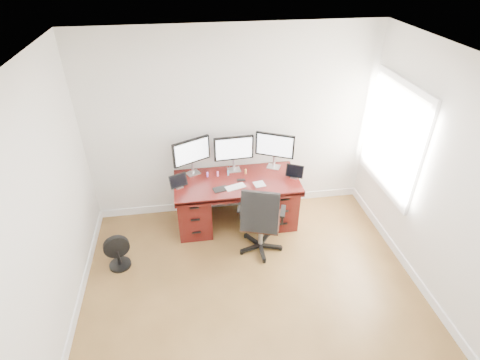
{
  "coord_description": "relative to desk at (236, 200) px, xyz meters",
  "views": [
    {
      "loc": [
        -0.6,
        -2.43,
        3.55
      ],
      "look_at": [
        0.0,
        1.5,
        0.95
      ],
      "focal_mm": 28.0,
      "sensor_mm": 36.0,
      "label": 1
    }
  ],
  "objects": [
    {
      "name": "drawing_tablet",
      "position": [
        -0.24,
        -0.21,
        0.35
      ],
      "size": [
        0.22,
        0.17,
        0.01
      ],
      "primitive_type": "cube",
      "rotation": [
        0.0,
        0.0,
        0.24
      ],
      "color": "black",
      "rests_on": "desk"
    },
    {
      "name": "keyboard",
      "position": [
        -0.04,
        -0.2,
        0.36
      ],
      "size": [
        0.29,
        0.19,
        0.01
      ],
      "primitive_type": "cube",
      "rotation": [
        0.0,
        0.0,
        0.31
      ],
      "color": "silver",
      "rests_on": "desk"
    },
    {
      "name": "desk",
      "position": [
        0.0,
        0.0,
        0.0
      ],
      "size": [
        1.7,
        0.8,
        0.75
      ],
      "color": "#48100E",
      "rests_on": "ground"
    },
    {
      "name": "tablet_left",
      "position": [
        -0.78,
        -0.08,
        0.43
      ],
      "size": [
        0.25,
        0.15,
        0.19
      ],
      "rotation": [
        0.0,
        0.0,
        0.4
      ],
      "color": "silver",
      "rests_on": "desk"
    },
    {
      "name": "figurine_pink",
      "position": [
        -0.24,
        0.12,
        0.39
      ],
      "size": [
        0.03,
        0.03,
        0.08
      ],
      "color": "pink",
      "rests_on": "desk"
    },
    {
      "name": "figurine_orange",
      "position": [
        0.15,
        0.12,
        0.39
      ],
      "size": [
        0.03,
        0.03,
        0.08
      ],
      "color": "#F09947",
      "rests_on": "desk"
    },
    {
      "name": "trackpad",
      "position": [
        0.29,
        -0.18,
        0.35
      ],
      "size": [
        0.16,
        0.16,
        0.01
      ],
      "primitive_type": "cube",
      "rotation": [
        0.0,
        0.0,
        0.17
      ],
      "color": "silver",
      "rests_on": "desk"
    },
    {
      "name": "ground",
      "position": [
        0.0,
        -1.83,
        -0.4
      ],
      "size": [
        4.5,
        4.5,
        0.0
      ],
      "primitive_type": "plane",
      "color": "brown",
      "rests_on": "ground"
    },
    {
      "name": "figurine_blue",
      "position": [
        -0.1,
        0.12,
        0.39
      ],
      "size": [
        0.03,
        0.03,
        0.08
      ],
      "color": "#5EA9DD",
      "rests_on": "desk"
    },
    {
      "name": "right_wall",
      "position": [
        2.0,
        -1.72,
        0.95
      ],
      "size": [
        0.1,
        4.5,
        2.7
      ],
      "color": "silver",
      "rests_on": "ground"
    },
    {
      "name": "tablet_right",
      "position": [
        0.8,
        -0.08,
        0.43
      ],
      "size": [
        0.24,
        0.17,
        0.19
      ],
      "rotation": [
        0.0,
        0.0,
        -0.48
      ],
      "color": "silver",
      "rests_on": "desk"
    },
    {
      "name": "figurine_purple",
      "position": [
        -0.39,
        0.12,
        0.39
      ],
      "size": [
        0.03,
        0.03,
        0.08
      ],
      "color": "#A75EDF",
      "rests_on": "desk"
    },
    {
      "name": "floor_fan",
      "position": [
        -1.6,
        -0.65,
        -0.18
      ],
      "size": [
        0.32,
        0.27,
        0.47
      ],
      "rotation": [
        0.0,
        0.0,
        0.24
      ],
      "color": "black",
      "rests_on": "ground"
    },
    {
      "name": "monitor_center",
      "position": [
        0.0,
        0.24,
        0.68
      ],
      "size": [
        0.55,
        0.15,
        0.53
      ],
      "rotation": [
        0.0,
        0.0,
        0.05
      ],
      "color": "silver",
      "rests_on": "desk"
    },
    {
      "name": "monitor_left",
      "position": [
        -0.58,
        0.24,
        0.68
      ],
      "size": [
        0.51,
        0.27,
        0.53
      ],
      "rotation": [
        0.0,
        0.0,
        0.45
      ],
      "color": "silver",
      "rests_on": "desk"
    },
    {
      "name": "office_chair",
      "position": [
        0.22,
        -0.64,
        -0.06
      ],
      "size": [
        0.71,
        0.71,
        1.05
      ],
      "rotation": [
        0.0,
        0.0,
        -0.32
      ],
      "color": "black",
      "rests_on": "ground"
    },
    {
      "name": "phone",
      "position": [
        0.06,
        -0.04,
        0.35
      ],
      "size": [
        0.12,
        0.06,
        0.01
      ],
      "primitive_type": "cube",
      "rotation": [
        0.0,
        0.0,
        -0.03
      ],
      "color": "black",
      "rests_on": "desk"
    },
    {
      "name": "monitor_right",
      "position": [
        0.58,
        0.24,
        0.68
      ],
      "size": [
        0.51,
        0.28,
        0.53
      ],
      "rotation": [
        0.0,
        0.0,
        -0.46
      ],
      "color": "silver",
      "rests_on": "desk"
    },
    {
      "name": "back_wall",
      "position": [
        0.0,
        0.42,
        0.95
      ],
      "size": [
        4.0,
        0.1,
        2.7
      ],
      "primitive_type": "cube",
      "color": "silver",
      "rests_on": "ground"
    }
  ]
}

